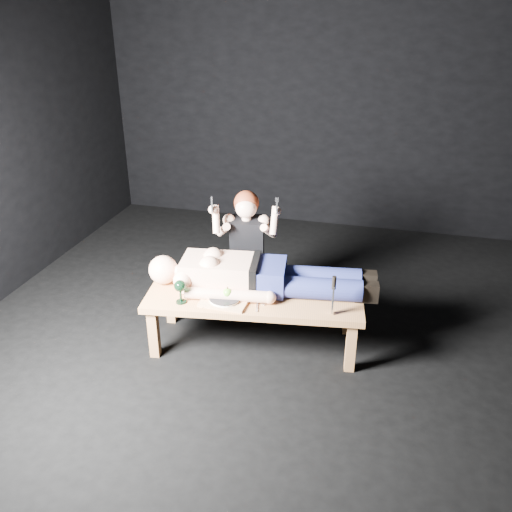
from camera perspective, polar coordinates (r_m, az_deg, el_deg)
name	(u,v)px	position (r m, az deg, el deg)	size (l,w,h in m)	color
ground	(272,333)	(4.48, 1.66, -8.11)	(5.00, 5.00, 0.00)	black
back_wall	(324,96)	(6.26, 7.24, 16.42)	(5.00, 5.00, 0.00)	black
table	(254,319)	(4.23, -0.17, -6.70)	(1.63, 0.61, 0.45)	#B0763D
lying_man	(263,272)	(4.12, 0.74, -1.72)	(1.80, 0.55, 0.29)	#D7A286
kneeling_woman	(248,248)	(4.58, -0.89, 0.85)	(0.61, 0.68, 1.14)	black
serving_tray	(225,301)	(4.01, -3.32, -4.76)	(0.34, 0.25, 0.02)	tan
plate	(225,299)	(4.00, -3.33, -4.53)	(0.23, 0.23, 0.02)	white
apple	(228,293)	(3.98, -3.02, -3.93)	(0.07, 0.07, 0.07)	#62A91D
goblet	(180,292)	(4.00, -7.99, -3.74)	(0.09, 0.09, 0.18)	black
fork_flat	(202,302)	(4.03, -5.77, -4.85)	(0.02, 0.17, 0.01)	#B2B2B7
knife_flat	(257,306)	(3.96, 0.12, -5.26)	(0.02, 0.17, 0.01)	#B2B2B7
spoon_flat	(257,301)	(4.02, 0.09, -4.77)	(0.02, 0.17, 0.01)	#B2B2B7
carving_knife	(333,296)	(3.83, 8.15, -4.16)	(0.04, 0.04, 0.30)	#B2B2B7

